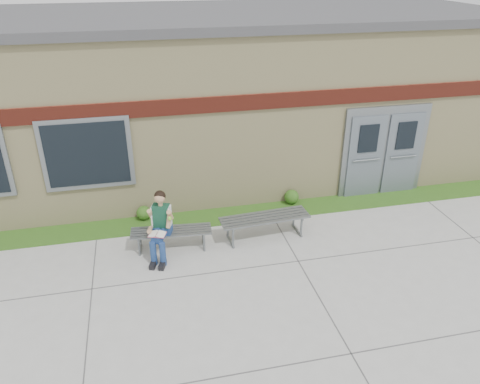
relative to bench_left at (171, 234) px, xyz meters
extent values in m
plane|color=#9E9E99|center=(1.43, -1.54, -0.33)|extent=(80.00, 80.00, 0.00)
cube|color=#224713|center=(1.43, 1.06, -0.32)|extent=(16.00, 0.80, 0.02)
cube|color=beige|center=(1.43, 4.46, 1.67)|extent=(16.00, 6.00, 4.00)
cube|color=#3F3F42|center=(1.43, 4.46, 3.77)|extent=(16.20, 6.20, 0.20)
cube|color=maroon|center=(1.43, 1.43, 2.27)|extent=(16.00, 0.06, 0.35)
cube|color=slate|center=(-1.57, 1.42, 1.37)|extent=(1.90, 0.08, 1.60)
cube|color=black|center=(-1.57, 1.38, 1.37)|extent=(1.70, 0.04, 1.40)
cube|color=slate|center=(5.43, 1.42, 0.82)|extent=(2.20, 0.08, 2.30)
cube|color=slate|center=(4.93, 1.37, 0.72)|extent=(0.92, 0.06, 2.10)
cube|color=slate|center=(5.93, 1.37, 0.72)|extent=(0.92, 0.06, 2.10)
cube|color=slate|center=(0.00, 0.00, 0.08)|extent=(1.69, 0.61, 0.03)
cube|color=slate|center=(-0.66, 0.00, -0.14)|extent=(0.08, 0.46, 0.38)
cube|color=slate|center=(0.66, 0.00, -0.14)|extent=(0.08, 0.46, 0.38)
cube|color=slate|center=(2.00, 0.00, 0.15)|extent=(1.96, 0.67, 0.04)
cube|color=slate|center=(1.23, 0.00, -0.11)|extent=(0.08, 0.54, 0.44)
cube|color=slate|center=(2.77, 0.00, -0.11)|extent=(0.08, 0.54, 0.44)
cube|color=navy|center=(-0.17, -0.05, 0.18)|extent=(0.41, 0.35, 0.17)
cube|color=#0F3A21|center=(-0.17, -0.07, 0.50)|extent=(0.38, 0.30, 0.48)
sphere|color=tan|center=(-0.18, -0.08, 0.92)|extent=(0.28, 0.28, 0.22)
sphere|color=black|center=(-0.17, -0.06, 0.94)|extent=(0.29, 0.29, 0.23)
cylinder|color=navy|center=(-0.34, -0.27, 0.20)|extent=(0.29, 0.46, 0.16)
cylinder|color=navy|center=(-0.16, -0.33, 0.20)|extent=(0.29, 0.46, 0.16)
cylinder|color=navy|center=(-0.40, -0.51, -0.07)|extent=(0.12, 0.12, 0.52)
cylinder|color=navy|center=(-0.23, -0.57, -0.07)|extent=(0.12, 0.12, 0.52)
cube|color=black|center=(-0.43, -0.58, -0.28)|extent=(0.19, 0.29, 0.10)
cube|color=black|center=(-0.25, -0.64, -0.28)|extent=(0.19, 0.29, 0.10)
cylinder|color=tan|center=(-0.38, -0.06, 0.57)|extent=(0.16, 0.25, 0.27)
cylinder|color=tan|center=(-0.01, -0.19, 0.57)|extent=(0.16, 0.25, 0.27)
cube|color=white|center=(-0.29, -0.42, 0.31)|extent=(0.38, 0.32, 0.02)
cube|color=#BC4667|center=(-0.29, -0.42, 0.29)|extent=(0.38, 0.33, 0.01)
sphere|color=#84BE32|center=(-0.02, -0.34, 0.58)|extent=(0.09, 0.09, 0.09)
sphere|color=#224713|center=(-0.53, 1.31, -0.15)|extent=(0.33, 0.33, 0.33)
sphere|color=#224713|center=(3.05, 1.31, -0.14)|extent=(0.35, 0.35, 0.35)
camera|label=1|loc=(-0.41, -8.33, 5.17)|focal=35.00mm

